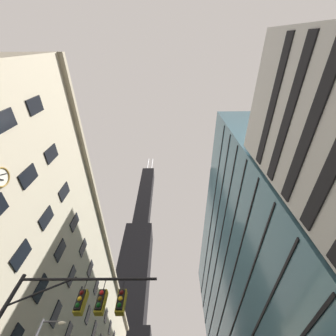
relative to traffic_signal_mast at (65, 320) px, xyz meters
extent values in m
cube|color=#BCAF93|center=(-15.52, 25.08, 8.51)|extent=(15.87, 69.54, 28.86)
cube|color=tan|center=(-7.33, 25.08, 22.24)|extent=(0.70, 69.54, 0.60)
cube|color=black|center=(-7.53, 4.31, 6.48)|extent=(0.14, 1.40, 2.20)
cube|color=black|center=(-7.53, 9.31, 6.48)|extent=(0.14, 1.40, 2.20)
cube|color=black|center=(-7.53, 14.31, 6.48)|extent=(0.14, 1.40, 2.20)
cube|color=black|center=(-7.53, 19.31, 6.48)|extent=(0.14, 1.40, 2.20)
cube|color=black|center=(-7.53, -5.69, 10.68)|extent=(0.14, 1.40, 2.20)
cube|color=black|center=(-7.53, -0.69, 10.68)|extent=(0.14, 1.40, 2.20)
cube|color=black|center=(-7.53, 4.31, 10.68)|extent=(0.14, 1.40, 2.20)
cube|color=black|center=(-7.53, 9.31, 10.68)|extent=(0.14, 1.40, 2.20)
cube|color=black|center=(-7.53, 14.31, 10.68)|extent=(0.14, 1.40, 2.20)
cube|color=black|center=(-7.53, 19.31, 10.68)|extent=(0.14, 1.40, 2.20)
cube|color=black|center=(-7.53, 24.31, 10.68)|extent=(0.14, 1.40, 2.20)
cube|color=black|center=(-7.53, 29.31, 10.68)|extent=(0.14, 1.40, 2.20)
cube|color=black|center=(-7.53, -5.69, 14.88)|extent=(0.14, 1.40, 2.20)
cube|color=black|center=(-7.53, -0.69, 14.88)|extent=(0.14, 1.40, 2.20)
cube|color=black|center=(-7.53, 4.31, 14.88)|extent=(0.14, 1.40, 2.20)
cube|color=black|center=(-7.53, 9.31, 14.88)|extent=(0.14, 1.40, 2.20)
cube|color=black|center=(-7.53, 14.31, 14.88)|extent=(0.14, 1.40, 2.20)
cube|color=black|center=(-7.53, 19.31, 14.88)|extent=(0.14, 1.40, 2.20)
cube|color=black|center=(-7.53, 24.31, 14.88)|extent=(0.14, 1.40, 2.20)
cube|color=black|center=(-7.53, 29.31, 14.88)|extent=(0.14, 1.40, 2.20)
cube|color=black|center=(-7.53, 34.31, 14.88)|extent=(0.14, 1.40, 2.20)
cube|color=black|center=(-7.53, 39.31, 14.88)|extent=(0.14, 1.40, 2.20)
torus|color=olive|center=(-7.46, -2.28, 8.16)|extent=(0.14, 1.53, 1.53)
cylinder|color=silver|center=(-7.50, -2.28, 8.16)|extent=(0.05, 1.32, 1.32)
cube|color=black|center=(-7.43, -2.16, 8.03)|extent=(0.03, 0.33, 0.33)
cube|color=black|center=(-7.43, -2.39, 8.41)|extent=(0.03, 0.29, 0.56)
cube|color=black|center=(-14.08, 94.52, 60.52)|extent=(15.89, 15.89, 55.95)
cube|color=black|center=(-14.08, 94.52, 123.46)|extent=(10.22, 10.22, 69.94)
cylinder|color=silver|center=(-16.12, 94.52, 171.60)|extent=(1.20, 1.20, 26.34)
cylinder|color=silver|center=(-12.03, 94.52, 171.60)|extent=(1.20, 1.20, 26.34)
cube|color=black|center=(14.37, -5.36, 9.08)|extent=(0.16, 11.86, 1.10)
cube|color=black|center=(14.37, -5.36, 12.08)|extent=(0.16, 11.86, 1.10)
cube|color=black|center=(14.37, -5.36, 15.08)|extent=(0.16, 11.86, 1.10)
cube|color=teal|center=(21.83, 28.76, 15.45)|extent=(14.83, 54.57, 42.73)
cube|color=black|center=(14.38, 28.76, 10.08)|extent=(0.12, 53.57, 0.24)
cube|color=black|center=(14.38, 28.76, 14.08)|extent=(0.12, 53.57, 0.24)
cube|color=black|center=(14.38, 28.76, 18.08)|extent=(0.12, 53.57, 0.24)
cube|color=black|center=(14.38, 28.76, 22.08)|extent=(0.12, 53.57, 0.24)
cube|color=black|center=(14.38, 28.76, 26.08)|extent=(0.12, 53.57, 0.24)
cube|color=black|center=(14.38, 28.76, 30.08)|extent=(0.12, 53.57, 0.24)
cylinder|color=black|center=(0.50, -0.05, 1.83)|extent=(7.11, 0.14, 0.14)
cylinder|color=black|center=(-1.63, -0.05, 1.23)|extent=(2.92, 0.10, 1.48)
cylinder|color=black|center=(0.41, -0.05, 1.53)|extent=(0.04, 0.04, 0.60)
cube|color=black|center=(0.41, -0.05, 0.78)|extent=(0.30, 0.30, 0.90)
cube|color=olive|center=(0.41, 0.12, 0.78)|extent=(0.40, 0.40, 1.04)
sphere|color=#450808|center=(0.41, -0.21, 1.06)|extent=(0.20, 0.20, 0.20)
sphere|color=yellow|center=(0.41, -0.21, 0.78)|extent=(0.20, 0.20, 0.20)
sphere|color=#083D10|center=(0.41, -0.21, 0.50)|extent=(0.20, 0.20, 0.20)
cylinder|color=black|center=(1.39, -0.05, 1.53)|extent=(0.04, 0.04, 0.60)
cube|color=black|center=(1.39, -0.05, 0.78)|extent=(0.30, 0.30, 0.90)
cube|color=olive|center=(1.39, 0.12, 0.78)|extent=(0.40, 0.40, 1.04)
sphere|color=red|center=(1.39, -0.21, 1.06)|extent=(0.20, 0.20, 0.20)
sphere|color=#4B3A08|center=(1.39, -0.21, 0.78)|extent=(0.20, 0.20, 0.20)
sphere|color=#083D10|center=(1.39, -0.21, 0.50)|extent=(0.20, 0.20, 0.20)
cylinder|color=black|center=(2.37, -0.05, 1.53)|extent=(0.04, 0.04, 0.60)
cube|color=black|center=(2.37, -0.05, 0.78)|extent=(0.30, 0.30, 0.90)
cube|color=olive|center=(2.37, 0.12, 0.78)|extent=(0.40, 0.40, 1.04)
sphere|color=#450808|center=(2.37, -0.21, 1.06)|extent=(0.20, 0.20, 0.20)
sphere|color=yellow|center=(2.37, -0.21, 0.78)|extent=(0.20, 0.20, 0.20)
sphere|color=#083D10|center=(2.37, -0.21, 0.50)|extent=(0.20, 0.20, 0.20)
cylinder|color=#47474C|center=(-3.66, 6.37, 2.52)|extent=(1.46, 0.10, 0.10)
ellipsoid|color=#EFE5C6|center=(-2.94, 6.37, 2.42)|extent=(0.56, 0.32, 0.24)
camera|label=1|loc=(4.72, -10.74, -4.45)|focal=22.36mm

